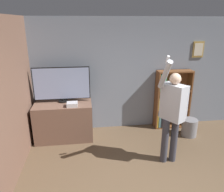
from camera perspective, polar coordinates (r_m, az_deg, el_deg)
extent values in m
cube|color=gray|center=(5.33, 3.29, 5.46)|extent=(6.36, 0.06, 2.70)
cube|color=#AD8942|center=(5.79, 21.62, 11.25)|extent=(0.27, 0.02, 0.38)
cube|color=beige|center=(5.78, 21.68, 11.23)|extent=(0.21, 0.01, 0.30)
cube|color=brown|center=(4.03, -24.93, -0.80)|extent=(0.06, 4.46, 2.70)
cube|color=brown|center=(5.16, -12.41, -6.35)|extent=(1.28, 0.68, 0.85)
cylinder|color=black|center=(5.10, -12.65, -1.28)|extent=(0.22, 0.22, 0.03)
cylinder|color=black|center=(5.09, -12.68, -0.85)|extent=(0.06, 0.06, 0.05)
cube|color=black|center=(4.98, -12.99, 3.21)|extent=(1.25, 0.04, 0.74)
cube|color=#8C9EC6|center=(4.95, -13.02, 3.14)|extent=(1.21, 0.01, 0.70)
cube|color=silver|center=(4.77, -10.35, -2.17)|extent=(0.23, 0.20, 0.09)
cube|color=brown|center=(5.52, 11.55, -1.06)|extent=(0.04, 0.28, 1.47)
cube|color=brown|center=(5.84, 19.26, -0.66)|extent=(0.04, 0.28, 1.47)
cube|color=brown|center=(5.79, 15.02, -0.42)|extent=(0.86, 0.01, 1.47)
cube|color=brown|center=(5.94, 14.91, -7.38)|extent=(0.79, 0.28, 0.04)
cube|color=brown|center=(5.75, 15.30, -3.16)|extent=(0.79, 0.28, 0.04)
cube|color=brown|center=(5.59, 15.73, 1.50)|extent=(0.79, 0.28, 0.04)
cube|color=brown|center=(5.48, 16.17, 6.22)|extent=(0.79, 0.28, 0.04)
cube|color=gold|center=(5.74, 11.51, -6.31)|extent=(0.02, 0.26, 0.32)
cube|color=#5B8E99|center=(5.75, 12.00, -6.19)|extent=(0.04, 0.26, 0.34)
cube|color=#232328|center=(5.78, 12.48, -6.46)|extent=(0.04, 0.25, 0.27)
cube|color=red|center=(5.77, 12.97, -6.19)|extent=(0.02, 0.23, 0.34)
cube|color=#338447|center=(5.77, 13.36, -6.06)|extent=(0.04, 0.21, 0.37)
cube|color=#338447|center=(5.81, 13.71, -6.19)|extent=(0.03, 0.26, 0.31)
cube|color=gold|center=(5.54, 11.92, -1.90)|extent=(0.03, 0.23, 0.30)
cube|color=gold|center=(5.55, 12.42, -1.35)|extent=(0.04, 0.25, 0.40)
cube|color=red|center=(5.57, 13.01, -2.12)|extent=(0.04, 0.20, 0.25)
cube|color=#338447|center=(5.38, 12.34, 3.56)|extent=(0.04, 0.24, 0.41)
cube|color=orange|center=(5.39, 12.77, 2.99)|extent=(0.03, 0.21, 0.30)
cube|color=beige|center=(5.40, 13.09, 3.42)|extent=(0.03, 0.22, 0.38)
cube|color=#338447|center=(5.42, 13.46, 3.41)|extent=(0.04, 0.23, 0.37)
cylinder|color=#383842|center=(4.34, 13.63, -11.30)|extent=(0.13, 0.13, 0.89)
cylinder|color=#383842|center=(4.40, 15.87, -11.04)|extent=(0.13, 0.13, 0.89)
cube|color=#B7BCC6|center=(4.05, 15.67, -1.59)|extent=(0.41, 0.48, 0.67)
sphere|color=beige|center=(3.92, 16.23, 4.34)|extent=(0.20, 0.20, 0.20)
cylinder|color=#B7BCC6|center=(4.15, 18.72, -1.58)|extent=(0.09, 0.09, 0.61)
cylinder|color=#B7BCC6|center=(3.69, 13.67, 5.38)|extent=(0.09, 0.42, 0.55)
cube|color=white|center=(3.59, 14.33, 9.14)|extent=(0.04, 0.09, 0.14)
cylinder|color=gray|center=(5.54, 19.55, -7.73)|extent=(0.36, 0.36, 0.41)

